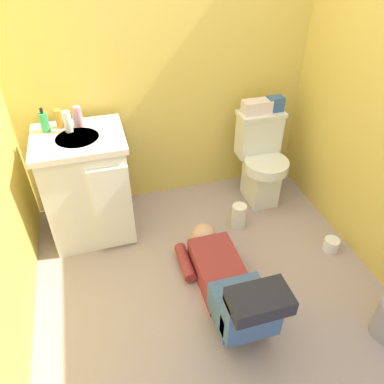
# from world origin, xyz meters

# --- Properties ---
(ground_plane) EXTENTS (2.72, 3.03, 0.04)m
(ground_plane) POSITION_xyz_m (0.00, 0.00, -0.02)
(ground_plane) COLOR #A28F88
(wall_back) EXTENTS (2.38, 0.08, 2.40)m
(wall_back) POSITION_xyz_m (0.00, 1.05, 1.20)
(wall_back) COLOR #DFC052
(wall_back) RESTS_ON ground_plane
(toilet) EXTENTS (0.36, 0.46, 0.75)m
(toilet) POSITION_xyz_m (0.70, 0.71, 0.37)
(toilet) COLOR silver
(toilet) RESTS_ON ground_plane
(vanity_cabinet) EXTENTS (0.60, 0.53, 0.82)m
(vanity_cabinet) POSITION_xyz_m (-0.68, 0.67, 0.42)
(vanity_cabinet) COLOR silver
(vanity_cabinet) RESTS_ON ground_plane
(faucet) EXTENTS (0.02, 0.02, 0.10)m
(faucet) POSITION_xyz_m (-0.68, 0.81, 0.87)
(faucet) COLOR silver
(faucet) RESTS_ON vanity_cabinet
(person_plumber) EXTENTS (0.39, 1.06, 0.52)m
(person_plumber) POSITION_xyz_m (0.07, -0.24, 0.18)
(person_plumber) COLOR maroon
(person_plumber) RESTS_ON ground_plane
(tissue_box) EXTENTS (0.22, 0.11, 0.10)m
(tissue_box) POSITION_xyz_m (0.65, 0.80, 0.80)
(tissue_box) COLOR silver
(tissue_box) RESTS_ON toilet
(toiletry_bag) EXTENTS (0.12, 0.09, 0.11)m
(toiletry_bag) POSITION_xyz_m (0.80, 0.80, 0.81)
(toiletry_bag) COLOR #33598C
(toiletry_bag) RESTS_ON toilet
(soap_dispenser) EXTENTS (0.06, 0.06, 0.17)m
(soap_dispenser) POSITION_xyz_m (-0.87, 0.79, 0.89)
(soap_dispenser) COLOR green
(soap_dispenser) RESTS_ON vanity_cabinet
(bottle_amber) EXTENTS (0.05, 0.05, 0.12)m
(bottle_amber) POSITION_xyz_m (-0.78, 0.83, 0.88)
(bottle_amber) COLOR #CB872F
(bottle_amber) RESTS_ON vanity_cabinet
(bottle_clear) EXTENTS (0.05, 0.05, 0.14)m
(bottle_clear) POSITION_xyz_m (-0.72, 0.75, 0.89)
(bottle_clear) COLOR silver
(bottle_clear) RESTS_ON vanity_cabinet
(bottle_pink) EXTENTS (0.05, 0.05, 0.14)m
(bottle_pink) POSITION_xyz_m (-0.65, 0.81, 0.89)
(bottle_pink) COLOR pink
(bottle_pink) RESTS_ON vanity_cabinet
(paper_towel_roll) EXTENTS (0.11, 0.11, 0.21)m
(paper_towel_roll) POSITION_xyz_m (0.40, 0.39, 0.10)
(paper_towel_roll) COLOR white
(paper_towel_roll) RESTS_ON ground_plane
(toilet_paper_roll) EXTENTS (0.11, 0.11, 0.10)m
(toilet_paper_roll) POSITION_xyz_m (0.95, -0.03, 0.05)
(toilet_paper_roll) COLOR white
(toilet_paper_roll) RESTS_ON ground_plane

